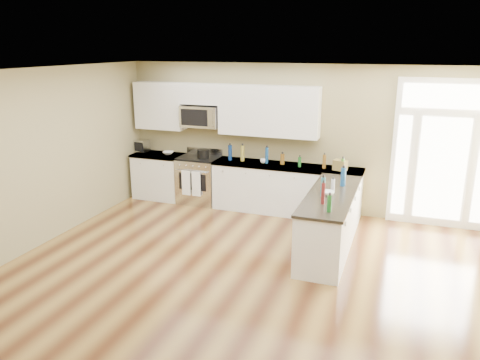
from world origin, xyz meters
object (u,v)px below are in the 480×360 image
(peninsula_cabinet, at_px, (330,224))
(toaster_oven, at_px, (142,146))
(stockpot, at_px, (203,153))
(kitchen_range, at_px, (199,180))

(peninsula_cabinet, bearing_deg, toaster_oven, 160.07)
(stockpot, height_order, toaster_oven, toaster_oven)
(peninsula_cabinet, distance_m, toaster_oven, 4.59)
(toaster_oven, bearing_deg, kitchen_range, 7.30)
(kitchen_range, height_order, toaster_oven, toaster_oven)
(stockpot, relative_size, toaster_oven, 0.83)
(peninsula_cabinet, xyz_separation_m, kitchen_range, (-2.90, 1.45, 0.04))
(peninsula_cabinet, distance_m, stockpot, 3.18)
(kitchen_range, xyz_separation_m, toaster_oven, (-1.38, 0.10, 0.59))
(kitchen_range, distance_m, toaster_oven, 1.50)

